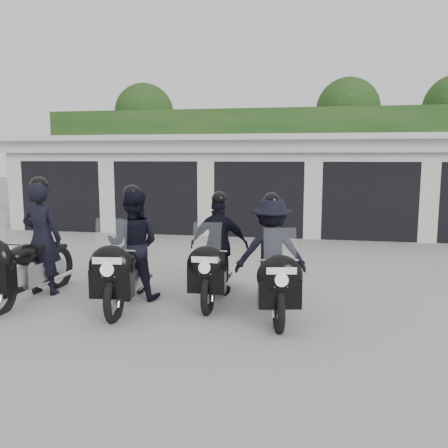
% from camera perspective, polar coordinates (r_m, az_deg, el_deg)
% --- Properties ---
extents(ground, '(80.00, 80.00, 0.00)m').
position_cam_1_polar(ground, '(8.62, -0.02, -7.67)').
color(ground, gray).
rests_on(ground, ground).
extents(garage_block, '(16.40, 6.80, 2.96)m').
position_cam_1_polar(garage_block, '(16.31, 5.20, 4.88)').
color(garage_block, silver).
rests_on(garage_block, ground).
extents(background_vegetation, '(20.00, 3.90, 5.80)m').
position_cam_1_polar(background_vegetation, '(21.11, 7.52, 9.25)').
color(background_vegetation, '#173914').
rests_on(background_vegetation, ground).
extents(police_bike_a, '(0.79, 2.39, 2.08)m').
position_cam_1_polar(police_bike_a, '(8.40, -22.29, -2.94)').
color(police_bike_a, black).
rests_on(police_bike_a, ground).
extents(police_bike_b, '(0.94, 2.24, 1.95)m').
position_cam_1_polar(police_bike_b, '(7.78, -11.24, -3.34)').
color(police_bike_b, black).
rests_on(police_bike_b, ground).
extents(police_bike_c, '(1.00, 2.10, 1.83)m').
position_cam_1_polar(police_bike_c, '(7.90, -0.79, -3.38)').
color(police_bike_c, black).
rests_on(police_bike_c, ground).
extents(police_bike_d, '(1.21, 2.12, 1.86)m').
position_cam_1_polar(police_bike_d, '(7.26, 5.81, -4.30)').
color(police_bike_d, black).
rests_on(police_bike_d, ground).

